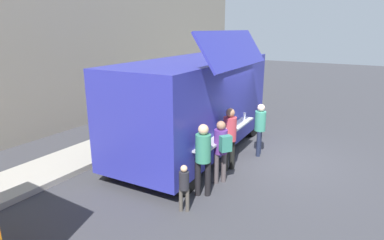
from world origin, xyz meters
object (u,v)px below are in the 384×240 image
at_px(customer_front_ordering, 230,134).
at_px(customer_mid_with_backpack, 221,146).
at_px(food_truck_main, 195,103).
at_px(trash_bin, 201,102).
at_px(child_near_queue, 184,184).
at_px(customer_extra_browsing, 260,125).
at_px(customer_rear_waiting, 203,154).

height_order(customer_front_ordering, customer_mid_with_backpack, customer_front_ordering).
distance_m(food_truck_main, customer_mid_with_backpack, 2.28).
height_order(trash_bin, customer_mid_with_backpack, customer_mid_with_backpack).
distance_m(trash_bin, child_near_queue, 8.45).
height_order(customer_front_ordering, customer_extra_browsing, customer_front_ordering).
relative_size(customer_front_ordering, customer_mid_with_backpack, 1.08).
xyz_separation_m(customer_rear_waiting, customer_extra_browsing, (3.06, -0.24, -0.08)).
height_order(food_truck_main, customer_mid_with_backpack, food_truck_main).
bearing_deg(customer_rear_waiting, child_near_queue, 151.77).
relative_size(trash_bin, customer_mid_with_backpack, 0.61).
xyz_separation_m(food_truck_main, customer_rear_waiting, (-2.26, -1.55, -0.54)).
height_order(food_truck_main, child_near_queue, food_truck_main).
bearing_deg(customer_front_ordering, child_near_queue, 118.40).
height_order(customer_mid_with_backpack, customer_rear_waiting, customer_rear_waiting).
bearing_deg(customer_front_ordering, customer_extra_browsing, -76.18).
height_order(trash_bin, customer_front_ordering, customer_front_ordering).
distance_m(customer_mid_with_backpack, customer_extra_browsing, 2.29).
bearing_deg(customer_mid_with_backpack, child_near_queue, 123.13).
bearing_deg(customer_rear_waiting, customer_front_ordering, -25.03).
height_order(food_truck_main, customer_extra_browsing, food_truck_main).
distance_m(food_truck_main, customer_extra_browsing, 2.06).
bearing_deg(food_truck_main, customer_mid_with_backpack, -134.95).
xyz_separation_m(customer_mid_with_backpack, customer_extra_browsing, (2.29, -0.17, -0.03)).
height_order(food_truck_main, customer_rear_waiting, food_truck_main).
bearing_deg(trash_bin, customer_front_ordering, -143.45).
xyz_separation_m(customer_front_ordering, child_near_queue, (-2.40, -0.08, -0.41)).
bearing_deg(customer_mid_with_backpack, food_truck_main, -6.38).
relative_size(customer_rear_waiting, child_near_queue, 1.64).
bearing_deg(customer_mid_with_backpack, customer_front_ordering, -43.11).
relative_size(food_truck_main, customer_extra_browsing, 3.96).
height_order(trash_bin, customer_rear_waiting, customer_rear_waiting).
xyz_separation_m(food_truck_main, customer_extra_browsing, (0.81, -1.79, -0.62)).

